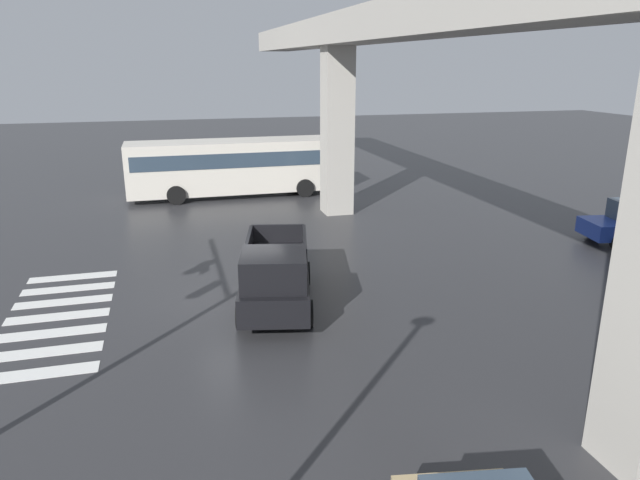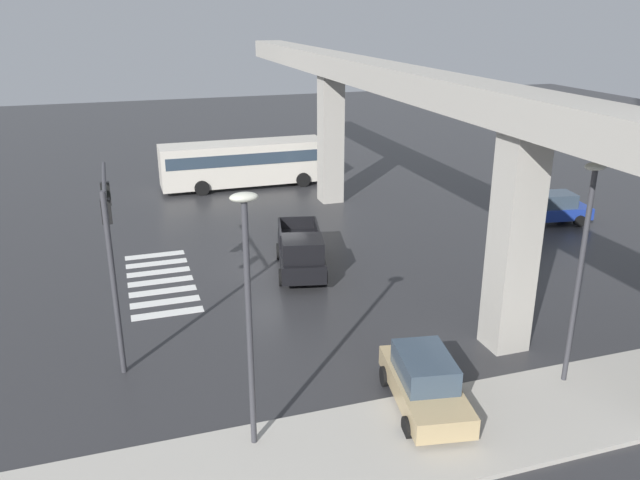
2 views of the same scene
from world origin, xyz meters
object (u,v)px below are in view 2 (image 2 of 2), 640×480
(traffic_signal_mast, at_px, (109,230))
(street_lamp_near_corner, at_px, (248,296))
(fire_hydrant, at_px, (406,394))
(sedan_tan, at_px, (425,382))
(pickup_truck, at_px, (301,253))
(sedan_blue, at_px, (551,208))
(street_lamp_mid_block, at_px, (583,251))
(city_bus, at_px, (243,161))

(traffic_signal_mast, height_order, street_lamp_near_corner, street_lamp_near_corner)
(traffic_signal_mast, relative_size, fire_hydrant, 7.64)
(fire_hydrant, bearing_deg, sedan_tan, 73.61)
(pickup_truck, relative_size, sedan_blue, 1.19)
(pickup_truck, height_order, street_lamp_near_corner, street_lamp_near_corner)
(sedan_blue, distance_m, street_lamp_mid_block, 17.39)
(sedan_blue, relative_size, street_lamp_mid_block, 0.62)
(sedan_tan, bearing_deg, street_lamp_mid_block, 87.02)
(pickup_truck, bearing_deg, sedan_tan, 3.13)
(sedan_blue, xyz_separation_m, street_lamp_mid_block, (13.88, -9.80, 3.70))
(street_lamp_mid_block, bearing_deg, street_lamp_near_corner, -90.00)
(sedan_blue, height_order, fire_hydrant, sedan_blue)
(sedan_tan, height_order, street_lamp_near_corner, street_lamp_near_corner)
(street_lamp_mid_block, bearing_deg, sedan_blue, 144.77)
(sedan_tan, distance_m, street_lamp_mid_block, 6.11)
(sedan_blue, xyz_separation_m, sedan_tan, (13.62, -14.65, 0.00))
(pickup_truck, height_order, traffic_signal_mast, traffic_signal_mast)
(city_bus, height_order, sedan_blue, city_bus)
(city_bus, relative_size, fire_hydrant, 12.71)
(sedan_blue, bearing_deg, sedan_tan, -47.08)
(street_lamp_near_corner, distance_m, street_lamp_mid_block, 10.11)
(sedan_blue, height_order, traffic_signal_mast, traffic_signal_mast)
(pickup_truck, bearing_deg, fire_hydrant, 0.53)
(city_bus, bearing_deg, sedan_blue, 48.86)
(city_bus, relative_size, sedan_blue, 2.39)
(fire_hydrant, bearing_deg, traffic_signal_mast, -128.57)
(sedan_tan, bearing_deg, fire_hydrant, -106.39)
(sedan_blue, relative_size, fire_hydrant, 5.31)
(traffic_signal_mast, xyz_separation_m, fire_hydrant, (6.40, 8.03, -3.95))
(sedan_tan, bearing_deg, street_lamp_near_corner, -87.25)
(traffic_signal_mast, xyz_separation_m, street_lamp_near_corner, (6.80, 3.27, 0.17))
(sedan_tan, height_order, fire_hydrant, sedan_tan)
(sedan_tan, height_order, street_lamp_mid_block, street_lamp_mid_block)
(pickup_truck, bearing_deg, street_lamp_mid_block, 25.84)
(city_bus, bearing_deg, sedan_tan, 0.09)
(city_bus, xyz_separation_m, fire_hydrant, (26.31, -0.46, -1.29))
(city_bus, height_order, street_lamp_near_corner, street_lamp_near_corner)
(street_lamp_mid_block, bearing_deg, sedan_tan, -92.98)
(traffic_signal_mast, distance_m, fire_hydrant, 11.00)
(sedan_blue, distance_m, traffic_signal_mast, 24.49)
(pickup_truck, distance_m, traffic_signal_mast, 9.71)
(pickup_truck, height_order, fire_hydrant, pickup_truck)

